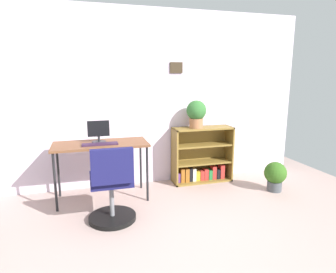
% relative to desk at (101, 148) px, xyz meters
% --- Properties ---
extents(ground_plane, '(6.24, 6.24, 0.00)m').
position_rel_desk_xyz_m(ground_plane, '(0.48, -1.67, -0.68)').
color(ground_plane, '#AE938C').
extents(wall_back, '(5.20, 0.12, 2.49)m').
position_rel_desk_xyz_m(wall_back, '(0.48, 0.48, 0.56)').
color(wall_back, silver).
rests_on(wall_back, ground_plane).
extents(desk, '(1.17, 0.53, 0.74)m').
position_rel_desk_xyz_m(desk, '(0.00, 0.00, 0.00)').
color(desk, brown).
rests_on(desk, ground_plane).
extents(monitor, '(0.27, 0.17, 0.28)m').
position_rel_desk_xyz_m(monitor, '(-0.02, 0.05, 0.20)').
color(monitor, '#262628').
rests_on(monitor, desk).
extents(keyboard, '(0.43, 0.13, 0.02)m').
position_rel_desk_xyz_m(keyboard, '(-0.01, -0.09, 0.07)').
color(keyboard, '#301B34').
rests_on(keyboard, desk).
extents(office_chair, '(0.52, 0.55, 0.87)m').
position_rel_desk_xyz_m(office_chair, '(0.06, -0.68, -0.31)').
color(office_chair, black).
rests_on(office_chair, ground_plane).
extents(bookshelf_low, '(0.90, 0.30, 0.83)m').
position_rel_desk_xyz_m(bookshelf_low, '(1.48, 0.28, -0.32)').
color(bookshelf_low, olive).
rests_on(bookshelf_low, ground_plane).
extents(potted_plant_on_shelf, '(0.29, 0.29, 0.40)m').
position_rel_desk_xyz_m(potted_plant_on_shelf, '(1.37, 0.23, 0.37)').
color(potted_plant_on_shelf, '#9E6642').
rests_on(potted_plant_on_shelf, bookshelf_low).
extents(potted_plant_floor, '(0.30, 0.30, 0.41)m').
position_rel_desk_xyz_m(potted_plant_floor, '(2.31, -0.39, -0.45)').
color(potted_plant_floor, '#474C51').
rests_on(potted_plant_floor, ground_plane).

